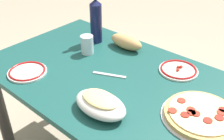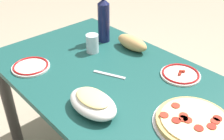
{
  "view_description": "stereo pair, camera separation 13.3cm",
  "coord_description": "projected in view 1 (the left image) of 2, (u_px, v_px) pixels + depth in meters",
  "views": [
    {
      "loc": [
        0.74,
        -0.85,
        1.46
      ],
      "look_at": [
        0.0,
        0.0,
        0.75
      ],
      "focal_mm": 43.58,
      "sensor_mm": 36.0,
      "label": 1
    },
    {
      "loc": [
        0.83,
        -0.75,
        1.46
      ],
      "look_at": [
        0.0,
        0.0,
        0.75
      ],
      "focal_mm": 43.58,
      "sensor_mm": 36.0,
      "label": 2
    }
  ],
  "objects": [
    {
      "name": "dining_table",
      "position": [
        112.0,
        95.0,
        1.41
      ],
      "size": [
        1.32,
        0.8,
        0.72
      ],
      "color": "#194C47",
      "rests_on": "ground"
    },
    {
      "name": "pepperoni_pizza",
      "position": [
        201.0,
        115.0,
        1.08
      ],
      "size": [
        0.32,
        0.32,
        0.03
      ],
      "color": "#B7B7BC",
      "rests_on": "dining_table"
    },
    {
      "name": "baked_pasta_dish",
      "position": [
        100.0,
        103.0,
        1.1
      ],
      "size": [
        0.24,
        0.15,
        0.08
      ],
      "color": "white",
      "rests_on": "dining_table"
    },
    {
      "name": "wine_bottle",
      "position": [
        96.0,
        20.0,
        1.59
      ],
      "size": [
        0.07,
        0.07,
        0.33
      ],
      "color": "#141942",
      "rests_on": "dining_table"
    },
    {
      "name": "water_glass",
      "position": [
        87.0,
        45.0,
        1.51
      ],
      "size": [
        0.07,
        0.07,
        0.1
      ],
      "primitive_type": "cylinder",
      "color": "silver",
      "rests_on": "dining_table"
    },
    {
      "name": "side_plate_near",
      "position": [
        178.0,
        70.0,
        1.37
      ],
      "size": [
        0.2,
        0.2,
        0.02
      ],
      "color": "white",
      "rests_on": "dining_table"
    },
    {
      "name": "side_plate_far",
      "position": [
        27.0,
        72.0,
        1.36
      ],
      "size": [
        0.19,
        0.19,
        0.02
      ],
      "color": "white",
      "rests_on": "dining_table"
    },
    {
      "name": "bread_loaf",
      "position": [
        126.0,
        42.0,
        1.57
      ],
      "size": [
        0.21,
        0.09,
        0.08
      ],
      "primitive_type": "ellipsoid",
      "color": "tan",
      "rests_on": "dining_table"
    },
    {
      "name": "fork_right",
      "position": [
        109.0,
        75.0,
        1.35
      ],
      "size": [
        0.16,
        0.09,
        0.0
      ],
      "primitive_type": "cube",
      "rotation": [
        0.0,
        0.0,
        0.43
      ],
      "color": "#B7B7BC",
      "rests_on": "dining_table"
    }
  ]
}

